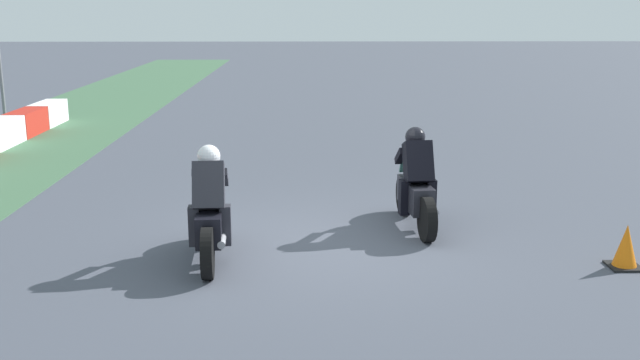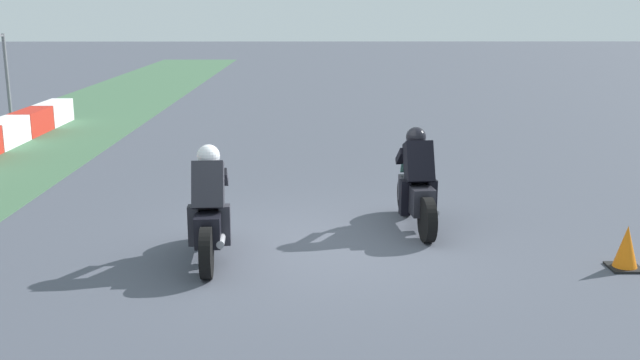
% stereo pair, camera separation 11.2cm
% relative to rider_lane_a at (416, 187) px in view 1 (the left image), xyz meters
% --- Properties ---
extents(ground_plane, '(120.00, 120.00, 0.00)m').
position_rel_rider_lane_a_xyz_m(ground_plane, '(-0.83, 1.44, -0.62)').
color(ground_plane, '#464A56').
extents(rider_lane_a, '(2.04, 0.57, 1.51)m').
position_rel_rider_lane_a_xyz_m(rider_lane_a, '(0.00, 0.00, 0.00)').
color(rider_lane_a, black).
rests_on(rider_lane_a, ground_plane).
extents(rider_lane_b, '(2.04, 0.55, 1.51)m').
position_rel_rider_lane_a_xyz_m(rider_lane_b, '(-1.39, 2.88, 0.00)').
color(rider_lane_b, black).
rests_on(rider_lane_b, ground_plane).
extents(traffic_cone, '(0.40, 0.40, 0.57)m').
position_rel_rider_lane_a_xyz_m(traffic_cone, '(-1.80, -2.42, -0.36)').
color(traffic_cone, black).
rests_on(traffic_cone, ground_plane).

